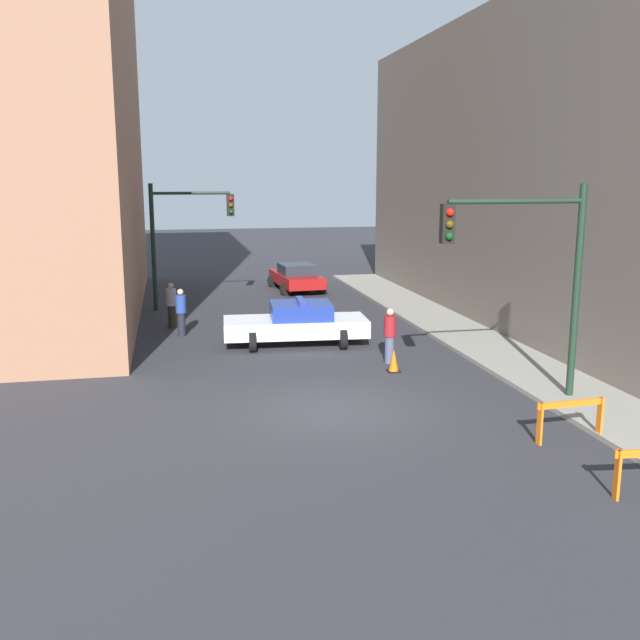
{
  "coord_description": "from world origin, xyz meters",
  "views": [
    {
      "loc": [
        -3.75,
        -15.91,
        5.5
      ],
      "look_at": [
        0.68,
        5.03,
        1.16
      ],
      "focal_mm": 40.0,
      "sensor_mm": 36.0,
      "label": 1
    }
  ],
  "objects_px": {
    "parked_car_near": "(297,277)",
    "barrier_mid": "(571,413)",
    "traffic_light_far": "(180,228)",
    "pedestrian_corner": "(171,304)",
    "traffic_cone": "(394,361)",
    "pedestrian_crossing": "(181,312)",
    "police_car": "(297,323)",
    "traffic_light_near": "(534,260)",
    "pedestrian_sidewalk": "(390,335)"
  },
  "relations": [
    {
      "from": "pedestrian_crossing",
      "to": "barrier_mid",
      "type": "bearing_deg",
      "value": 88.03
    },
    {
      "from": "parked_car_near",
      "to": "barrier_mid",
      "type": "relative_size",
      "value": 2.77
    },
    {
      "from": "traffic_light_far",
      "to": "parked_car_near",
      "type": "xyz_separation_m",
      "value": [
        5.55,
        3.88,
        -2.72
      ]
    },
    {
      "from": "pedestrian_crossing",
      "to": "pedestrian_corner",
      "type": "distance_m",
      "value": 1.54
    },
    {
      "from": "police_car",
      "to": "pedestrian_corner",
      "type": "height_order",
      "value": "pedestrian_corner"
    },
    {
      "from": "traffic_light_near",
      "to": "pedestrian_corner",
      "type": "bearing_deg",
      "value": 127.99
    },
    {
      "from": "police_car",
      "to": "barrier_mid",
      "type": "relative_size",
      "value": 3.01
    },
    {
      "from": "pedestrian_crossing",
      "to": "pedestrian_corner",
      "type": "relative_size",
      "value": 1.0
    },
    {
      "from": "parked_car_near",
      "to": "barrier_mid",
      "type": "bearing_deg",
      "value": -88.9
    },
    {
      "from": "parked_car_near",
      "to": "traffic_cone",
      "type": "bearing_deg",
      "value": -94.08
    },
    {
      "from": "pedestrian_crossing",
      "to": "pedestrian_sidewalk",
      "type": "height_order",
      "value": "same"
    },
    {
      "from": "pedestrian_sidewalk",
      "to": "traffic_light_far",
      "type": "bearing_deg",
      "value": -111.67
    },
    {
      "from": "pedestrian_crossing",
      "to": "pedestrian_corner",
      "type": "bearing_deg",
      "value": -112.96
    },
    {
      "from": "pedestrian_sidewalk",
      "to": "traffic_cone",
      "type": "height_order",
      "value": "pedestrian_sidewalk"
    },
    {
      "from": "pedestrian_corner",
      "to": "pedestrian_crossing",
      "type": "bearing_deg",
      "value": -19.31
    },
    {
      "from": "traffic_light_far",
      "to": "pedestrian_crossing",
      "type": "xyz_separation_m",
      "value": [
        -0.14,
        -5.19,
        -2.54
      ]
    },
    {
      "from": "traffic_cone",
      "to": "pedestrian_sidewalk",
      "type": "bearing_deg",
      "value": 79.96
    },
    {
      "from": "parked_car_near",
      "to": "traffic_cone",
      "type": "relative_size",
      "value": 6.75
    },
    {
      "from": "pedestrian_corner",
      "to": "pedestrian_sidewalk",
      "type": "distance_m",
      "value": 9.1
    },
    {
      "from": "traffic_cone",
      "to": "parked_car_near",
      "type": "bearing_deg",
      "value": 90.51
    },
    {
      "from": "pedestrian_crossing",
      "to": "pedestrian_corner",
      "type": "xyz_separation_m",
      "value": [
        -0.32,
        1.5,
        0.0
      ]
    },
    {
      "from": "parked_car_near",
      "to": "pedestrian_corner",
      "type": "height_order",
      "value": "pedestrian_corner"
    },
    {
      "from": "pedestrian_sidewalk",
      "to": "barrier_mid",
      "type": "height_order",
      "value": "pedestrian_sidewalk"
    },
    {
      "from": "police_car",
      "to": "pedestrian_sidewalk",
      "type": "distance_m",
      "value": 3.72
    },
    {
      "from": "police_car",
      "to": "pedestrian_crossing",
      "type": "bearing_deg",
      "value": 64.53
    },
    {
      "from": "traffic_light_near",
      "to": "barrier_mid",
      "type": "relative_size",
      "value": 3.25
    },
    {
      "from": "police_car",
      "to": "pedestrian_corner",
      "type": "bearing_deg",
      "value": 52.31
    },
    {
      "from": "pedestrian_sidewalk",
      "to": "barrier_mid",
      "type": "xyz_separation_m",
      "value": [
        1.79,
        -6.92,
        -0.24
      ]
    },
    {
      "from": "pedestrian_crossing",
      "to": "traffic_cone",
      "type": "bearing_deg",
      "value": 99.11
    },
    {
      "from": "traffic_light_far",
      "to": "pedestrian_crossing",
      "type": "bearing_deg",
      "value": -91.58
    },
    {
      "from": "police_car",
      "to": "barrier_mid",
      "type": "distance_m",
      "value": 10.67
    },
    {
      "from": "traffic_light_near",
      "to": "traffic_cone",
      "type": "distance_m",
      "value": 5.21
    },
    {
      "from": "pedestrian_sidewalk",
      "to": "traffic_light_near",
      "type": "bearing_deg",
      "value": 65.28
    },
    {
      "from": "traffic_light_near",
      "to": "traffic_light_far",
      "type": "height_order",
      "value": "traffic_light_near"
    },
    {
      "from": "traffic_light_far",
      "to": "traffic_cone",
      "type": "height_order",
      "value": "traffic_light_far"
    },
    {
      "from": "barrier_mid",
      "to": "traffic_cone",
      "type": "bearing_deg",
      "value": 108.21
    },
    {
      "from": "barrier_mid",
      "to": "pedestrian_sidewalk",
      "type": "bearing_deg",
      "value": 104.52
    },
    {
      "from": "traffic_light_far",
      "to": "pedestrian_corner",
      "type": "xyz_separation_m",
      "value": [
        -0.46,
        -3.68,
        -2.54
      ]
    },
    {
      "from": "pedestrian_corner",
      "to": "barrier_mid",
      "type": "distance_m",
      "value": 15.73
    },
    {
      "from": "pedestrian_corner",
      "to": "pedestrian_sidewalk",
      "type": "xyz_separation_m",
      "value": [
        6.32,
        -6.55,
        0.0
      ]
    },
    {
      "from": "traffic_light_near",
      "to": "traffic_light_far",
      "type": "xyz_separation_m",
      "value": [
        -8.03,
        14.56,
        -0.13
      ]
    },
    {
      "from": "traffic_light_far",
      "to": "parked_car_near",
      "type": "bearing_deg",
      "value": 34.94
    },
    {
      "from": "traffic_light_near",
      "to": "pedestrian_crossing",
      "type": "xyz_separation_m",
      "value": [
        -8.17,
        9.38,
        -2.67
      ]
    },
    {
      "from": "barrier_mid",
      "to": "traffic_cone",
      "type": "xyz_separation_m",
      "value": [
        -1.96,
        5.97,
        -0.3
      ]
    },
    {
      "from": "parked_car_near",
      "to": "traffic_cone",
      "type": "xyz_separation_m",
      "value": [
        0.13,
        -15.07,
        -0.36
      ]
    },
    {
      "from": "traffic_light_far",
      "to": "pedestrian_corner",
      "type": "relative_size",
      "value": 3.13
    },
    {
      "from": "parked_car_near",
      "to": "pedestrian_crossing",
      "type": "bearing_deg",
      "value": -126.72
    },
    {
      "from": "parked_car_near",
      "to": "barrier_mid",
      "type": "distance_m",
      "value": 21.14
    },
    {
      "from": "pedestrian_corner",
      "to": "traffic_light_near",
      "type": "bearing_deg",
      "value": 6.6
    },
    {
      "from": "traffic_light_far",
      "to": "traffic_light_near",
      "type": "bearing_deg",
      "value": -61.12
    }
  ]
}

